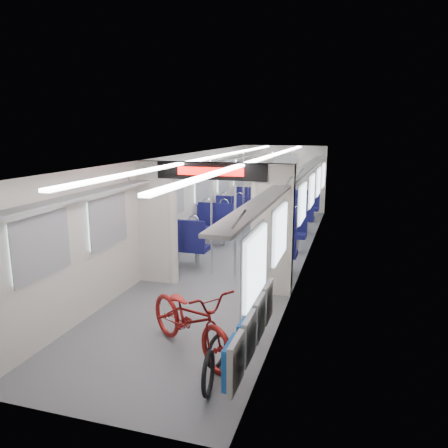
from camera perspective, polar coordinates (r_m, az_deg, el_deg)
name	(u,v)px	position (r m, az deg, el deg)	size (l,w,h in m)	color
carriage	(238,194)	(9.46, 1.82, 4.00)	(12.00, 12.02, 2.31)	#515456
bicycle	(191,319)	(5.76, -4.39, -12.25)	(0.64, 1.83, 0.96)	maroon
flip_bench	(252,327)	(5.30, 3.70, -13.33)	(0.12, 2.12, 0.53)	gray
bike_hoop_a	(208,376)	(5.06, -2.06, -19.20)	(0.51, 0.51, 0.05)	black
bike_hoop_b	(217,353)	(5.55, -0.91, -16.51)	(0.45, 0.45, 0.05)	black
bike_hoop_c	(242,319)	(6.35, 2.34, -12.29)	(0.51, 0.51, 0.05)	black
seat_bay_near_left	(201,231)	(10.10, -3.04, -0.86)	(0.95, 2.26, 1.16)	#0E0E3E
seat_bay_near_right	(281,237)	(9.69, 7.51, -1.70)	(0.90, 2.04, 1.09)	#0E0E3E
seat_bay_far_left	(240,206)	(13.47, 2.14, 2.40)	(0.91, 2.09, 1.11)	#0E0E3E
seat_bay_far_right	(302,209)	(13.22, 10.10, 1.96)	(0.89, 1.98, 1.07)	#0E0E3E
stanchion_near_left	(211,219)	(8.55, -1.66, 0.71)	(0.04, 0.04, 2.30)	silver
stanchion_near_right	(235,220)	(8.45, 1.45, 0.57)	(0.05, 0.05, 2.30)	silver
stanchion_far_left	(243,196)	(11.35, 2.55, 3.62)	(0.04, 0.04, 2.30)	silver
stanchion_far_right	(271,197)	(11.24, 6.18, 3.47)	(0.04, 0.04, 2.30)	silver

